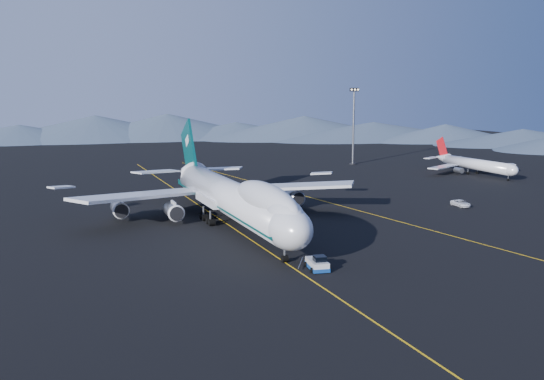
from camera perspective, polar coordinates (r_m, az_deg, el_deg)
name	(u,v)px	position (r m, az deg, el deg)	size (l,w,h in m)	color
ground	(231,227)	(116.26, -3.88, -3.46)	(500.00, 500.00, 0.00)	black
taxiway_line_main	(231,227)	(116.26, -3.88, -3.46)	(0.25, 220.00, 0.01)	#EDAF0D
taxiway_line_side	(345,207)	(136.90, 6.87, -1.58)	(0.25, 200.00, 0.01)	#EDAF0D
boeing_747	(231,197)	(115.17, -3.91, -0.63)	(59.62, 72.43, 19.37)	silver
pushback_tug	(317,265)	(88.71, 4.27, -7.02)	(3.41, 5.21, 2.13)	silver
second_jet	(474,164)	(199.75, 18.45, 2.33)	(33.31, 37.64, 10.71)	silver
service_van	(461,203)	(142.69, 17.34, -1.20)	(2.43, 5.27, 1.47)	white
floodlight_mast	(353,126)	(217.56, 7.68, 6.00)	(3.34, 2.50, 27.02)	black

